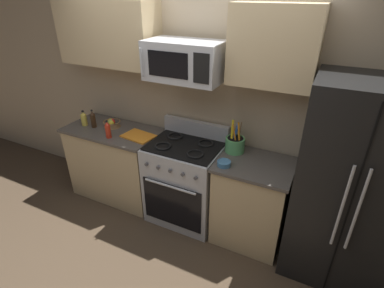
{
  "coord_description": "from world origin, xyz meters",
  "views": [
    {
      "loc": [
        1.24,
        -1.67,
        2.36
      ],
      "look_at": [
        0.14,
        0.57,
        1.03
      ],
      "focal_mm": 27.52,
      "sensor_mm": 36.0,
      "label": 1
    }
  ],
  "objects_px": {
    "bottle_oil": "(84,119)",
    "prep_bowl": "(224,163)",
    "refrigerator": "(349,188)",
    "bottle_hot_sauce": "(108,130)",
    "range_oven": "(185,181)",
    "cutting_board": "(138,136)",
    "utensil_crock": "(235,144)",
    "fruit_basket": "(112,123)",
    "microwave": "(185,61)",
    "bottle_soy": "(93,119)"
  },
  "relations": [
    {
      "from": "prep_bowl",
      "to": "refrigerator",
      "type": "bearing_deg",
      "value": 8.27
    },
    {
      "from": "cutting_board",
      "to": "bottle_hot_sauce",
      "type": "bearing_deg",
      "value": -150.32
    },
    {
      "from": "range_oven",
      "to": "utensil_crock",
      "type": "height_order",
      "value": "utensil_crock"
    },
    {
      "from": "fruit_basket",
      "to": "cutting_board",
      "type": "relative_size",
      "value": 0.59
    },
    {
      "from": "refrigerator",
      "to": "utensil_crock",
      "type": "bearing_deg",
      "value": 171.91
    },
    {
      "from": "bottle_oil",
      "to": "bottle_hot_sauce",
      "type": "relative_size",
      "value": 0.9
    },
    {
      "from": "utensil_crock",
      "to": "bottle_oil",
      "type": "relative_size",
      "value": 1.84
    },
    {
      "from": "refrigerator",
      "to": "prep_bowl",
      "type": "height_order",
      "value": "refrigerator"
    },
    {
      "from": "bottle_soy",
      "to": "prep_bowl",
      "type": "relative_size",
      "value": 1.68
    },
    {
      "from": "refrigerator",
      "to": "bottle_oil",
      "type": "xyz_separation_m",
      "value": [
        -2.85,
        -0.04,
        0.09
      ]
    },
    {
      "from": "bottle_soy",
      "to": "bottle_hot_sauce",
      "type": "bearing_deg",
      "value": -22.47
    },
    {
      "from": "bottle_hot_sauce",
      "to": "microwave",
      "type": "bearing_deg",
      "value": 14.1
    },
    {
      "from": "bottle_hot_sauce",
      "to": "bottle_soy",
      "type": "relative_size",
      "value": 0.95
    },
    {
      "from": "bottle_soy",
      "to": "utensil_crock",
      "type": "bearing_deg",
      "value": 6.02
    },
    {
      "from": "fruit_basket",
      "to": "microwave",
      "type": "bearing_deg",
      "value": -1.71
    },
    {
      "from": "bottle_hot_sauce",
      "to": "refrigerator",
      "type": "bearing_deg",
      "value": 4.04
    },
    {
      "from": "bottle_hot_sauce",
      "to": "prep_bowl",
      "type": "xyz_separation_m",
      "value": [
        1.33,
        0.02,
        -0.07
      ]
    },
    {
      "from": "cutting_board",
      "to": "prep_bowl",
      "type": "xyz_separation_m",
      "value": [
        1.05,
        -0.14,
        0.02
      ]
    },
    {
      "from": "fruit_basket",
      "to": "bottle_oil",
      "type": "distance_m",
      "value": 0.34
    },
    {
      "from": "fruit_basket",
      "to": "refrigerator",
      "type": "bearing_deg",
      "value": -1.64
    },
    {
      "from": "microwave",
      "to": "bottle_oil",
      "type": "bearing_deg",
      "value": -176.54
    },
    {
      "from": "range_oven",
      "to": "bottle_soy",
      "type": "height_order",
      "value": "bottle_soy"
    },
    {
      "from": "bottle_oil",
      "to": "prep_bowl",
      "type": "bearing_deg",
      "value": -3.64
    },
    {
      "from": "range_oven",
      "to": "fruit_basket",
      "type": "xyz_separation_m",
      "value": [
        -0.99,
        0.06,
        0.48
      ]
    },
    {
      "from": "prep_bowl",
      "to": "bottle_soy",
      "type": "bearing_deg",
      "value": 175.75
    },
    {
      "from": "bottle_soy",
      "to": "fruit_basket",
      "type": "bearing_deg",
      "value": 28.63
    },
    {
      "from": "refrigerator",
      "to": "microwave",
      "type": "xyz_separation_m",
      "value": [
        -1.54,
        0.04,
        0.88
      ]
    },
    {
      "from": "refrigerator",
      "to": "utensil_crock",
      "type": "distance_m",
      "value": 1.06
    },
    {
      "from": "bottle_oil",
      "to": "microwave",
      "type": "bearing_deg",
      "value": 3.46
    },
    {
      "from": "refrigerator",
      "to": "fruit_basket",
      "type": "xyz_separation_m",
      "value": [
        -2.53,
        0.07,
        0.05
      ]
    },
    {
      "from": "bottle_hot_sauce",
      "to": "prep_bowl",
      "type": "relative_size",
      "value": 1.59
    },
    {
      "from": "microwave",
      "to": "fruit_basket",
      "type": "xyz_separation_m",
      "value": [
        -0.99,
        0.03,
        -0.82
      ]
    },
    {
      "from": "utensil_crock",
      "to": "fruit_basket",
      "type": "xyz_separation_m",
      "value": [
        -1.48,
        -0.08,
        -0.04
      ]
    },
    {
      "from": "cutting_board",
      "to": "bottle_hot_sauce",
      "type": "relative_size",
      "value": 1.68
    },
    {
      "from": "bottle_hot_sauce",
      "to": "bottle_soy",
      "type": "height_order",
      "value": "bottle_soy"
    },
    {
      "from": "range_oven",
      "to": "cutting_board",
      "type": "bearing_deg",
      "value": -177.33
    },
    {
      "from": "microwave",
      "to": "bottle_hot_sauce",
      "type": "bearing_deg",
      "value": -165.9
    },
    {
      "from": "microwave",
      "to": "utensil_crock",
      "type": "xyz_separation_m",
      "value": [
        0.49,
        0.11,
        -0.78
      ]
    },
    {
      "from": "range_oven",
      "to": "prep_bowl",
      "type": "bearing_deg",
      "value": -18.87
    },
    {
      "from": "range_oven",
      "to": "prep_bowl",
      "type": "height_order",
      "value": "range_oven"
    },
    {
      "from": "utensil_crock",
      "to": "bottle_oil",
      "type": "height_order",
      "value": "utensil_crock"
    },
    {
      "from": "fruit_basket",
      "to": "bottle_oil",
      "type": "height_order",
      "value": "bottle_oil"
    },
    {
      "from": "range_oven",
      "to": "bottle_soy",
      "type": "relative_size",
      "value": 5.09
    },
    {
      "from": "cutting_board",
      "to": "bottle_oil",
      "type": "bearing_deg",
      "value": -177.9
    },
    {
      "from": "bottle_oil",
      "to": "prep_bowl",
      "type": "height_order",
      "value": "bottle_oil"
    },
    {
      "from": "bottle_oil",
      "to": "bottle_hot_sauce",
      "type": "bearing_deg",
      "value": -15.4
    },
    {
      "from": "fruit_basket",
      "to": "bottle_hot_sauce",
      "type": "relative_size",
      "value": 0.99
    },
    {
      "from": "bottle_oil",
      "to": "prep_bowl",
      "type": "xyz_separation_m",
      "value": [
        1.81,
        -0.11,
        -0.06
      ]
    },
    {
      "from": "utensil_crock",
      "to": "bottle_soy",
      "type": "relative_size",
      "value": 1.58
    },
    {
      "from": "refrigerator",
      "to": "bottle_hot_sauce",
      "type": "xyz_separation_m",
      "value": [
        -2.37,
        -0.17,
        0.1
      ]
    }
  ]
}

